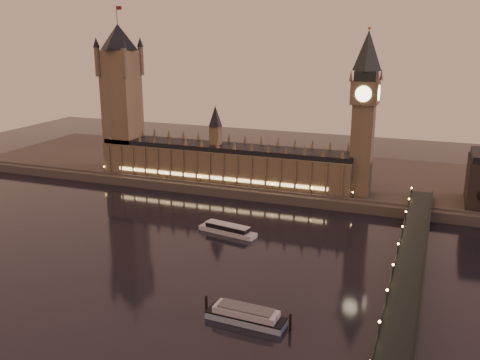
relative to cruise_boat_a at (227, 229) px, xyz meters
The scene contains 8 objects.
ground 41.36m from the cruise_boat_a, 83.05° to the right, with size 700.00×700.00×0.00m, color black.
far_embankment 128.86m from the cruise_boat_a, 74.24° to the left, with size 560.00×130.00×6.00m, color #423D35.
palace_of_westminster 89.49m from the cruise_boat_a, 113.70° to the left, with size 180.00×26.62×52.00m.
victoria_tower 153.78m from the cruise_boat_a, 145.17° to the left, with size 31.68×31.68×118.00m.
big_ben 116.92m from the cruise_boat_a, 53.60° to the left, with size 17.68×17.68×104.00m.
westminster_bridge 104.99m from the cruise_boat_a, 22.99° to the right, with size 13.20×260.00×15.30m.
cruise_boat_a is the anchor object (origin of this frame).
moored_barge 92.59m from the cruise_boat_a, 63.59° to the right, with size 35.98×10.38×6.60m.
Camera 1 is at (98.57, -213.28, 107.81)m, focal length 40.00 mm.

